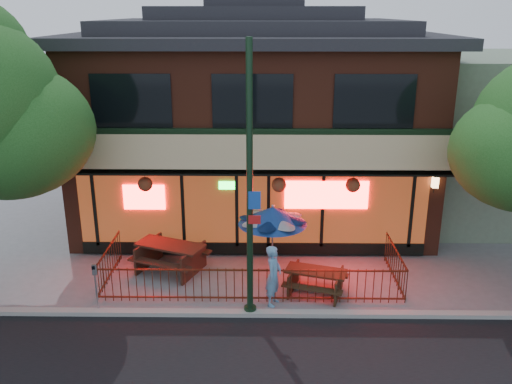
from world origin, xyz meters
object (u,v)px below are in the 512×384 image
(picnic_table_left, at_px, (170,253))
(parking_meter_near, at_px, (95,280))
(patio_umbrella, at_px, (273,216))
(street_light, at_px, (250,200))
(pedestrian, at_px, (274,276))
(picnic_table_right, at_px, (316,278))

(picnic_table_left, xyz_separation_m, parking_meter_near, (-1.53, -2.45, 0.38))
(picnic_table_left, relative_size, patio_umbrella, 1.09)
(patio_umbrella, bearing_deg, street_light, -106.00)
(picnic_table_left, xyz_separation_m, pedestrian, (3.09, -1.95, 0.28))
(picnic_table_left, bearing_deg, parking_meter_near, -121.95)
(picnic_table_right, bearing_deg, picnic_table_left, 162.49)
(street_light, xyz_separation_m, pedestrian, (0.61, 0.50, -2.30))
(street_light, distance_m, picnic_table_left, 4.33)
(parking_meter_near, bearing_deg, patio_umbrella, 24.53)
(street_light, distance_m, pedestrian, 2.43)
(patio_umbrella, bearing_deg, pedestrian, -89.71)
(picnic_table_right, distance_m, parking_meter_near, 5.93)
(pedestrian, bearing_deg, patio_umbrella, 20.21)
(street_light, relative_size, picnic_table_right, 3.56)
(picnic_table_left, height_order, picnic_table_right, picnic_table_left)
(picnic_table_left, bearing_deg, pedestrian, -32.29)
(parking_meter_near, bearing_deg, pedestrian, 6.19)
(picnic_table_left, height_order, pedestrian, pedestrian)
(pedestrian, bearing_deg, parking_meter_near, 116.12)
(picnic_table_left, distance_m, picnic_table_right, 4.49)
(street_light, relative_size, parking_meter_near, 5.00)
(pedestrian, relative_size, parking_meter_near, 1.21)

